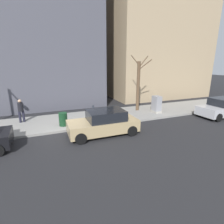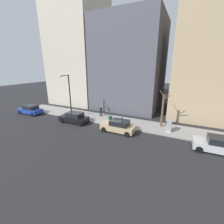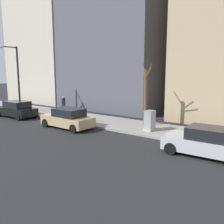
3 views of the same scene
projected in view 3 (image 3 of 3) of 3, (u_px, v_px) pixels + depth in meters
ground_plane at (64, 122)px, 21.06m from camera, size 120.00×120.00×0.00m
sidewalk at (80, 118)px, 22.63m from camera, size 4.00×36.00×0.15m
parked_car_silver at (207, 142)px, 12.77m from camera, size 2.05×4.26×1.52m
parked_car_tan at (68, 119)px, 18.92m from camera, size 1.96×4.22×1.52m
parked_car_black at (16, 109)px, 23.22m from camera, size 2.00×4.24×1.52m
parking_meter at (81, 112)px, 20.30m from camera, size 0.14×0.10×1.35m
utility_box at (150, 121)px, 17.54m from camera, size 0.83×0.61×1.43m
streetlamp at (16, 73)px, 24.85m from camera, size 1.97×0.32×6.50m
bare_tree at (146, 96)px, 18.94m from camera, size 1.11×1.44×4.77m
trash_bin at (69, 113)px, 21.89m from camera, size 0.56×0.56×0.90m
pedestrian_near_meter at (64, 103)px, 24.84m from camera, size 0.36×0.39×1.66m
office_block_center at (126, 38)px, 29.48m from camera, size 11.72×11.72×16.08m
office_tower_right at (57, 21)px, 35.10m from camera, size 10.31×10.31×22.18m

